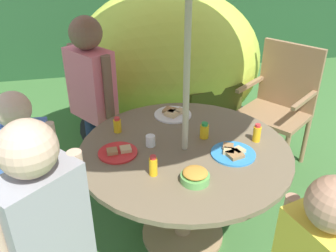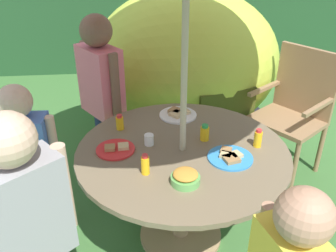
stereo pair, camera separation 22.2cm
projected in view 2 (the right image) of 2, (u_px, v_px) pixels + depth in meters
The scene contains 16 objects.
ground_plane at pixel (180, 236), 2.50m from camera, with size 10.00×10.00×0.02m, color #3D6B33.
garden_table at pixel (182, 170), 2.23m from camera, with size 1.27×1.27×0.70m.
wooden_chair at pixel (295, 105), 2.96m from camera, with size 0.66×0.68×1.04m.
dome_tent at pixel (185, 60), 3.62m from camera, with size 2.34×2.34×1.39m.
child_in_pink_shirt at pixel (101, 81), 2.67m from camera, with size 0.36×0.40×1.35m.
child_in_blue_shirt at pixel (26, 150), 2.11m from camera, with size 0.39×0.19×1.13m.
child_in_grey_shirt at pixel (26, 213), 1.50m from camera, with size 0.38×0.36×1.29m.
snack_bowl at pixel (185, 177), 1.86m from camera, with size 0.15×0.15×0.07m.
plate_near_right at pixel (178, 114), 2.53m from camera, with size 0.26×0.26×0.03m.
plate_mid_left at pixel (230, 157), 2.06m from camera, with size 0.26×0.26×0.03m.
plate_far_right at pixel (116, 149), 2.14m from camera, with size 0.23×0.23×0.03m.
juice_bottle_near_left at pixel (145, 165), 1.92m from camera, with size 0.05×0.05×0.12m.
juice_bottle_far_left at pixel (120, 123), 2.34m from camera, with size 0.05×0.05×0.10m.
juice_bottle_center_front at pixel (258, 138), 2.16m from camera, with size 0.05×0.05×0.12m.
juice_bottle_center_back at pixel (205, 133), 2.23m from camera, with size 0.06×0.06×0.10m.
cup_near at pixel (149, 140), 2.18m from camera, with size 0.06×0.06×0.07m, color white.
Camera 2 is at (-0.25, -1.80, 1.87)m, focal length 38.79 mm.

